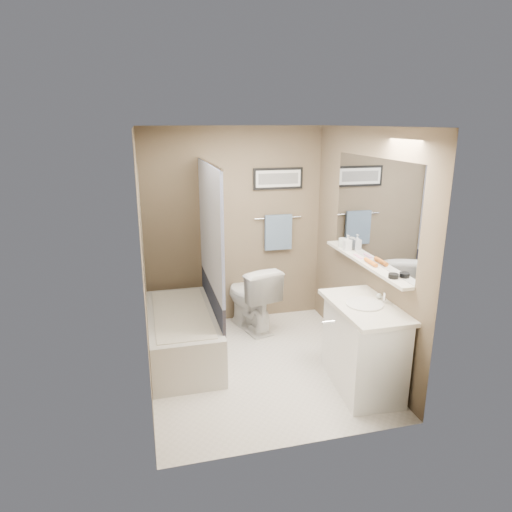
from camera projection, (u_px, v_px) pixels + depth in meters
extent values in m
plane|color=silver|center=(260.00, 366.00, 4.75)|extent=(2.50, 2.50, 0.00)
cube|color=silver|center=(260.00, 129.00, 4.07)|extent=(2.20, 2.50, 0.04)
cube|color=brown|center=(234.00, 228.00, 5.55)|extent=(2.20, 0.04, 2.40)
cube|color=brown|center=(303.00, 302.00, 3.26)|extent=(2.20, 0.04, 2.40)
cube|color=brown|center=(145.00, 263.00, 4.15)|extent=(0.04, 2.50, 2.40)
cube|color=brown|center=(362.00, 248.00, 4.66)|extent=(0.04, 2.50, 2.40)
cube|color=#BDAE8F|center=(144.00, 268.00, 4.67)|extent=(0.02, 1.55, 2.00)
cylinder|color=silver|center=(208.00, 163.00, 4.54)|extent=(0.02, 1.55, 0.02)
cube|color=silver|center=(210.00, 226.00, 4.72)|extent=(0.03, 1.45, 1.28)
cube|color=#222941|center=(212.00, 300.00, 4.95)|extent=(0.03, 1.45, 0.36)
cube|color=silver|center=(373.00, 210.00, 4.41)|extent=(0.02, 1.60, 1.00)
cube|color=silver|center=(364.00, 262.00, 4.54)|extent=(0.12, 1.60, 0.03)
cylinder|color=silver|center=(278.00, 218.00, 5.64)|extent=(0.60, 0.02, 0.02)
cube|color=#7E9CB8|center=(278.00, 232.00, 5.67)|extent=(0.34, 0.05, 0.44)
cube|color=black|center=(278.00, 179.00, 5.52)|extent=(0.62, 0.02, 0.26)
cube|color=white|center=(278.00, 179.00, 5.50)|extent=(0.56, 0.00, 0.20)
cube|color=#595959|center=(278.00, 179.00, 5.50)|extent=(0.50, 0.00, 0.13)
cube|color=silver|center=(372.00, 321.00, 3.44)|extent=(0.80, 0.02, 2.00)
cylinder|color=silver|center=(328.00, 322.00, 3.41)|extent=(0.10, 0.02, 0.02)
cube|color=silver|center=(182.00, 335.00, 4.88)|extent=(0.71, 1.50, 0.50)
cube|color=silver|center=(181.00, 313.00, 4.80)|extent=(0.56, 1.36, 0.02)
imported|color=white|center=(251.00, 297.00, 5.51)|extent=(0.65, 0.89, 0.82)
cube|color=white|center=(363.00, 348.00, 4.28)|extent=(0.57, 0.94, 0.80)
cube|color=silver|center=(365.00, 307.00, 4.16)|extent=(0.54, 0.96, 0.04)
cylinder|color=silver|center=(364.00, 304.00, 4.15)|extent=(0.34, 0.34, 0.01)
cylinder|color=white|center=(385.00, 298.00, 4.18)|extent=(0.02, 0.02, 0.10)
sphere|color=white|center=(379.00, 296.00, 4.28)|extent=(0.05, 0.05, 0.05)
cylinder|color=black|center=(393.00, 276.00, 4.02)|extent=(0.09, 0.09, 0.04)
cylinder|color=orange|center=(371.00, 262.00, 4.40)|extent=(0.04, 0.22, 0.04)
cube|color=pink|center=(358.00, 256.00, 4.66)|extent=(0.03, 0.16, 0.01)
cylinder|color=silver|center=(342.00, 243.00, 5.01)|extent=(0.08, 0.08, 0.10)
imported|color=#999999|center=(348.00, 243.00, 4.88)|extent=(0.08, 0.08, 0.17)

